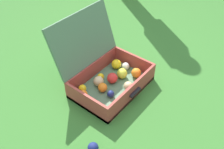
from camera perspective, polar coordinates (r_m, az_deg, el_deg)
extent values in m
plane|color=#336B28|center=(1.85, -0.56, -3.24)|extent=(16.00, 16.00, 0.00)
cube|color=#4C7051|center=(1.85, 0.00, -2.81)|extent=(0.57, 0.39, 0.03)
cube|color=#9E3D33|center=(1.67, -5.93, -6.40)|extent=(0.02, 0.39, 0.15)
cube|color=#9E3D33|center=(1.98, 4.96, 2.79)|extent=(0.02, 0.39, 0.15)
cube|color=#9E3D33|center=(1.73, 4.79, -3.97)|extent=(0.53, 0.02, 0.15)
cube|color=#9E3D33|center=(1.90, -4.35, 0.93)|extent=(0.53, 0.02, 0.15)
cube|color=#4C7051|center=(1.79, -6.49, 8.14)|extent=(0.57, 0.14, 0.37)
cube|color=black|center=(1.72, 5.37, -4.13)|extent=(0.11, 0.02, 0.02)
sphere|color=orange|center=(1.78, -2.19, -3.00)|extent=(0.07, 0.07, 0.07)
sphere|color=orange|center=(1.90, 5.60, 0.38)|extent=(0.08, 0.08, 0.08)
sphere|color=red|center=(1.84, 0.07, -0.82)|extent=(0.08, 0.08, 0.08)
sphere|color=#CCDB38|center=(1.88, 2.35, 0.24)|extent=(0.08, 0.08, 0.08)
sphere|color=white|center=(1.97, 3.18, 1.94)|extent=(0.06, 0.06, 0.06)
sphere|color=yellow|center=(1.97, 1.02, 2.39)|extent=(0.08, 0.08, 0.08)
sphere|color=#D1B784|center=(1.82, -3.13, -1.54)|extent=(0.08, 0.08, 0.08)
sphere|color=orange|center=(1.74, -6.70, -4.57)|extent=(0.07, 0.07, 0.07)
sphere|color=yellow|center=(1.79, -6.85, -3.22)|extent=(0.06, 0.06, 0.06)
sphere|color=#D1B784|center=(1.79, 3.76, -2.69)|extent=(0.07, 0.07, 0.07)
sphere|color=yellow|center=(1.88, -2.61, -0.47)|extent=(0.05, 0.05, 0.05)
sphere|color=navy|center=(1.74, -0.32, -4.49)|extent=(0.05, 0.05, 0.05)
sphere|color=navy|center=(1.50, -4.39, -16.48)|extent=(0.07, 0.07, 0.07)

